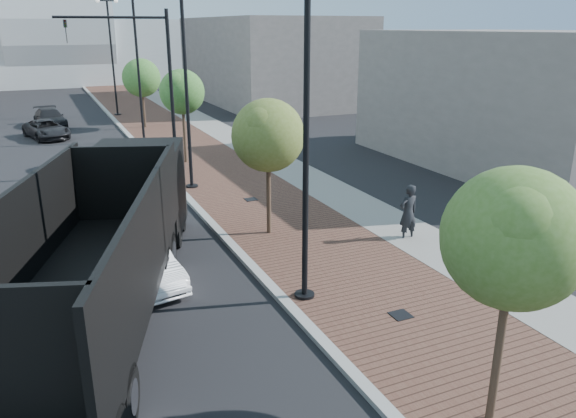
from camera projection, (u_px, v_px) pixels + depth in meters
name	position (u px, v px, depth m)	size (l,w,h in m)	color
sidewalk	(168.00, 124.00, 42.43)	(7.00, 140.00, 0.12)	#4C2D23
concrete_strip	(202.00, 122.00, 43.48)	(2.40, 140.00, 0.13)	slate
curb	(121.00, 127.00, 41.07)	(0.30, 140.00, 0.14)	gray
dump_truck	(121.00, 230.00, 15.86)	(7.32, 14.18, 3.93)	black
white_sedan	(142.00, 262.00, 16.21)	(1.38, 3.95, 1.30)	white
dark_car_mid	(46.00, 129.00, 37.16)	(2.07, 4.49, 1.25)	black
dark_car_far	(50.00, 118.00, 41.29)	(1.91, 4.70, 1.36)	black
pedestrian	(408.00, 213.00, 19.29)	(0.75, 0.49, 2.05)	black
streetlight_1	(302.00, 146.00, 13.95)	(1.44, 0.56, 9.21)	black
streetlight_2	(186.00, 84.00, 24.23)	(1.72, 0.56, 9.28)	black
streetlight_3	(137.00, 74.00, 34.72)	(1.44, 0.56, 9.21)	black
streetlight_4	(112.00, 57.00, 44.99)	(1.72, 0.56, 9.28)	black
traffic_mast	(152.00, 75.00, 26.42)	(5.09, 0.20, 8.00)	black
tree_0	(515.00, 238.00, 9.40)	(2.51, 2.48, 5.05)	#382619
tree_1	(269.00, 136.00, 18.97)	(2.55, 2.52, 4.93)	#382619
tree_2	(183.00, 92.00, 29.27)	(2.42, 2.38, 5.10)	#382619
tree_3	(142.00, 78.00, 39.73)	(2.72, 2.72, 5.04)	#382619
convention_center	(54.00, 35.00, 77.35)	(50.00, 30.00, 50.00)	#B2BABD
commercial_block_ne	(268.00, 60.00, 54.72)	(12.00, 22.00, 8.00)	#605956
commercial_block_e	(515.00, 99.00, 29.70)	(10.00, 16.00, 7.00)	#635B59
utility_cover_1	(401.00, 315.00, 14.29)	(0.50, 0.50, 0.02)	black
utility_cover_2	(251.00, 199.00, 23.81)	(0.50, 0.50, 0.02)	black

